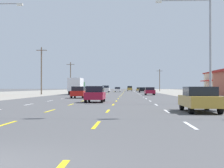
{
  "coord_description": "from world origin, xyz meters",
  "views": [
    {
      "loc": [
        2.93,
        -5.72,
        1.41
      ],
      "look_at": [
        -0.11,
        59.85,
        2.09
      ],
      "focal_mm": 54.35,
      "sensor_mm": 36.0,
      "label": 1
    }
  ],
  "objects_px": {
    "sedan_far_right_farther": "(142,90)",
    "sedan_far_right_distant_b": "(139,89)",
    "hatchback_center_turn_distant_a": "(118,90)",
    "sedan_far_right_midfar": "(150,91)",
    "streetlight_right_row_0": "(204,41)",
    "box_truck_far_left_far": "(76,85)",
    "sedan_far_right_nearest": "(200,99)",
    "hatchback_inner_left_mid": "(79,92)",
    "suv_inner_right_distant_c": "(130,88)",
    "suv_inner_left_farthest": "(106,89)",
    "hatchback_center_turn_near": "(95,94)"
  },
  "relations": [
    {
      "from": "sedan_far_right_farther",
      "to": "hatchback_center_turn_distant_a",
      "type": "distance_m",
      "value": 9.88
    },
    {
      "from": "hatchback_center_turn_distant_a",
      "to": "sedan_far_right_distant_b",
      "type": "height_order",
      "value": "hatchback_center_turn_distant_a"
    },
    {
      "from": "streetlight_right_row_0",
      "to": "box_truck_far_left_far",
      "type": "bearing_deg",
      "value": 114.81
    },
    {
      "from": "hatchback_inner_left_mid",
      "to": "sedan_far_right_distant_b",
      "type": "height_order",
      "value": "hatchback_inner_left_mid"
    },
    {
      "from": "box_truck_far_left_far",
      "to": "suv_inner_left_farthest",
      "type": "distance_m",
      "value": 33.74
    },
    {
      "from": "sedan_far_right_nearest",
      "to": "sedan_far_right_midfar",
      "type": "bearing_deg",
      "value": 90.06
    },
    {
      "from": "sedan_far_right_nearest",
      "to": "hatchback_center_turn_near",
      "type": "xyz_separation_m",
      "value": [
        -7.22,
        12.26,
        0.03
      ]
    },
    {
      "from": "sedan_far_right_distant_b",
      "to": "streetlight_right_row_0",
      "type": "bearing_deg",
      "value": -88.44
    },
    {
      "from": "sedan_far_right_midfar",
      "to": "sedan_far_right_distant_b",
      "type": "xyz_separation_m",
      "value": [
        0.01,
        60.54,
        0.0
      ]
    },
    {
      "from": "suv_inner_left_farthest",
      "to": "hatchback_center_turn_distant_a",
      "type": "xyz_separation_m",
      "value": [
        3.33,
        4.18,
        -0.24
      ]
    },
    {
      "from": "sedan_far_right_farther",
      "to": "sedan_far_right_midfar",
      "type": "bearing_deg",
      "value": -90.05
    },
    {
      "from": "sedan_far_right_nearest",
      "to": "suv_inner_left_farthest",
      "type": "bearing_deg",
      "value": 97.53
    },
    {
      "from": "box_truck_far_left_far",
      "to": "suv_inner_right_distant_c",
      "type": "xyz_separation_m",
      "value": [
        10.87,
        67.92,
        -0.81
      ]
    },
    {
      "from": "hatchback_center_turn_distant_a",
      "to": "sedan_far_right_distant_b",
      "type": "distance_m",
      "value": 21.22
    },
    {
      "from": "hatchback_center_turn_distant_a",
      "to": "suv_inner_right_distant_c",
      "type": "height_order",
      "value": "suv_inner_right_distant_c"
    },
    {
      "from": "sedan_far_right_nearest",
      "to": "streetlight_right_row_0",
      "type": "xyz_separation_m",
      "value": [
        2.53,
        10.13,
        4.75
      ]
    },
    {
      "from": "sedan_far_right_distant_b",
      "to": "hatchback_center_turn_near",
      "type": "bearing_deg",
      "value": -94.48
    },
    {
      "from": "sedan_far_right_midfar",
      "to": "hatchback_center_turn_distant_a",
      "type": "height_order",
      "value": "hatchback_center_turn_distant_a"
    },
    {
      "from": "sedan_far_right_farther",
      "to": "suv_inner_right_distant_c",
      "type": "xyz_separation_m",
      "value": [
        -3.32,
        36.96,
        0.27
      ]
    },
    {
      "from": "box_truck_far_left_far",
      "to": "sedan_far_right_midfar",
      "type": "bearing_deg",
      "value": -11.4
    },
    {
      "from": "suv_inner_left_farthest",
      "to": "suv_inner_right_distant_c",
      "type": "bearing_deg",
      "value": 78.13
    },
    {
      "from": "sedan_far_right_midfar",
      "to": "sedan_far_right_farther",
      "type": "bearing_deg",
      "value": 89.95
    },
    {
      "from": "box_truck_far_left_far",
      "to": "sedan_far_right_farther",
      "type": "height_order",
      "value": "box_truck_far_left_far"
    },
    {
      "from": "suv_inner_left_farthest",
      "to": "hatchback_center_turn_distant_a",
      "type": "bearing_deg",
      "value": 51.41
    },
    {
      "from": "sedan_far_right_farther",
      "to": "sedan_far_right_nearest",
      "type": "bearing_deg",
      "value": -89.99
    },
    {
      "from": "suv_inner_right_distant_c",
      "to": "suv_inner_left_farthest",
      "type": "bearing_deg",
      "value": -101.87
    },
    {
      "from": "sedan_far_right_nearest",
      "to": "suv_inner_left_farthest",
      "type": "height_order",
      "value": "suv_inner_left_farthest"
    },
    {
      "from": "sedan_far_right_farther",
      "to": "suv_inner_left_farthest",
      "type": "distance_m",
      "value": 10.86
    },
    {
      "from": "sedan_far_right_farther",
      "to": "sedan_far_right_distant_b",
      "type": "relative_size",
      "value": 1.0
    },
    {
      "from": "sedan_far_right_midfar",
      "to": "suv_inner_left_farthest",
      "type": "height_order",
      "value": "suv_inner_left_farthest"
    },
    {
      "from": "sedan_far_right_nearest",
      "to": "hatchback_inner_left_mid",
      "type": "distance_m",
      "value": 27.07
    },
    {
      "from": "sedan_far_right_midfar",
      "to": "hatchback_center_turn_distant_a",
      "type": "bearing_deg",
      "value": 100.04
    },
    {
      "from": "sedan_far_right_farther",
      "to": "sedan_far_right_distant_b",
      "type": "distance_m",
      "value": 26.72
    },
    {
      "from": "hatchback_inner_left_mid",
      "to": "streetlight_right_row_0",
      "type": "distance_m",
      "value": 20.34
    },
    {
      "from": "box_truck_far_left_far",
      "to": "hatchback_center_turn_near",
      "type": "bearing_deg",
      "value": -78.41
    },
    {
      "from": "sedan_far_right_nearest",
      "to": "sedan_far_right_midfar",
      "type": "relative_size",
      "value": 1.0
    },
    {
      "from": "hatchback_center_turn_distant_a",
      "to": "streetlight_right_row_0",
      "type": "xyz_separation_m",
      "value": [
        9.76,
        -73.92,
        4.72
      ]
    },
    {
      "from": "hatchback_center_turn_near",
      "to": "hatchback_inner_left_mid",
      "type": "xyz_separation_m",
      "value": [
        -3.42,
        12.63,
        0.0
      ]
    },
    {
      "from": "box_truck_far_left_far",
      "to": "hatchback_center_turn_distant_a",
      "type": "xyz_separation_m",
      "value": [
        6.98,
        37.71,
        -1.05
      ]
    },
    {
      "from": "hatchback_center_turn_near",
      "to": "sedan_far_right_farther",
      "type": "xyz_separation_m",
      "value": [
        7.21,
        65.03,
        -0.03
      ]
    },
    {
      "from": "sedan_far_right_farther",
      "to": "hatchback_center_turn_near",
      "type": "bearing_deg",
      "value": -96.33
    },
    {
      "from": "hatchback_center_turn_near",
      "to": "suv_inner_left_farthest",
      "type": "height_order",
      "value": "suv_inner_left_farthest"
    },
    {
      "from": "sedan_far_right_nearest",
      "to": "sedan_far_right_midfar",
      "type": "xyz_separation_m",
      "value": [
        -0.04,
        43.47,
        0.0
      ]
    },
    {
      "from": "sedan_far_right_midfar",
      "to": "hatchback_center_turn_near",
      "type": "bearing_deg",
      "value": -102.95
    },
    {
      "from": "hatchback_inner_left_mid",
      "to": "suv_inner_left_farthest",
      "type": "distance_m",
      "value": 54.98
    },
    {
      "from": "sedan_far_right_midfar",
      "to": "box_truck_far_left_far",
      "type": "xyz_separation_m",
      "value": [
        -14.16,
        2.86,
        1.08
      ]
    },
    {
      "from": "sedan_far_right_nearest",
      "to": "sedan_far_right_farther",
      "type": "xyz_separation_m",
      "value": [
        -0.02,
        77.29,
        0.0
      ]
    },
    {
      "from": "hatchback_center_turn_distant_a",
      "to": "sedan_far_right_midfar",
      "type": "bearing_deg",
      "value": -79.96
    },
    {
      "from": "sedan_far_right_nearest",
      "to": "suv_inner_right_distant_c",
      "type": "xyz_separation_m",
      "value": [
        -3.34,
        114.25,
        0.27
      ]
    },
    {
      "from": "sedan_far_right_distant_b",
      "to": "streetlight_right_row_0",
      "type": "relative_size",
      "value": 0.48
    }
  ]
}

